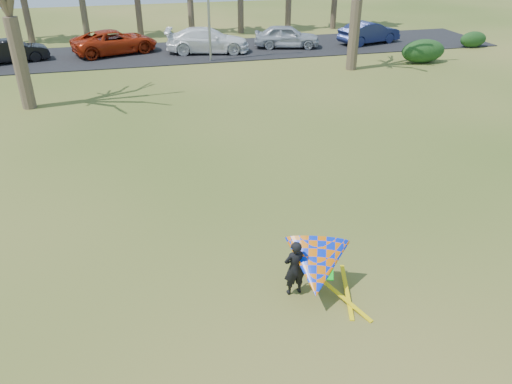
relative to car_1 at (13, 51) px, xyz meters
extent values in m
plane|color=#285111|center=(10.19, -24.71, -0.76)|extent=(100.00, 100.00, 0.00)
cube|color=black|center=(10.19, 0.29, -0.73)|extent=(46.00, 7.00, 0.06)
cylinder|color=brown|center=(2.19, -9.71, 1.34)|extent=(0.64, 0.64, 4.20)
cylinder|color=brown|center=(20.19, -6.71, 1.24)|extent=(0.64, 0.64, 3.99)
ellipsoid|color=#163A15|center=(25.24, -6.30, -0.02)|extent=(2.93, 1.33, 1.47)
ellipsoid|color=#153814|center=(31.16, -3.09, -0.20)|extent=(2.01, 0.94, 1.12)
imported|color=black|center=(0.00, 0.00, 0.00)|extent=(4.46, 2.44, 1.39)
imported|color=#A9280D|center=(6.29, 0.88, 0.09)|extent=(6.16, 4.23, 1.56)
imported|color=white|center=(12.41, -0.32, 0.12)|extent=(5.93, 3.29, 1.62)
imported|color=#AAAFB8|center=(18.10, -0.12, 0.08)|extent=(4.89, 2.91, 1.56)
imported|color=navy|center=(24.38, -0.25, 0.08)|extent=(4.95, 2.81, 1.54)
imported|color=black|center=(10.32, -25.89, -0.03)|extent=(0.56, 0.40, 1.45)
cone|color=#0428DF|center=(10.77, -26.14, 0.09)|extent=(2.13, 2.39, 2.02)
cube|color=#0CBF19|center=(10.89, -26.22, 0.04)|extent=(0.62, 0.60, 0.24)
cube|color=yellow|center=(11.32, -26.49, -0.74)|extent=(0.85, 1.66, 0.28)
cube|color=yellow|center=(11.52, -26.29, -0.74)|extent=(0.56, 1.76, 0.22)
camera|label=1|loc=(7.16, -34.81, 7.04)|focal=35.00mm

